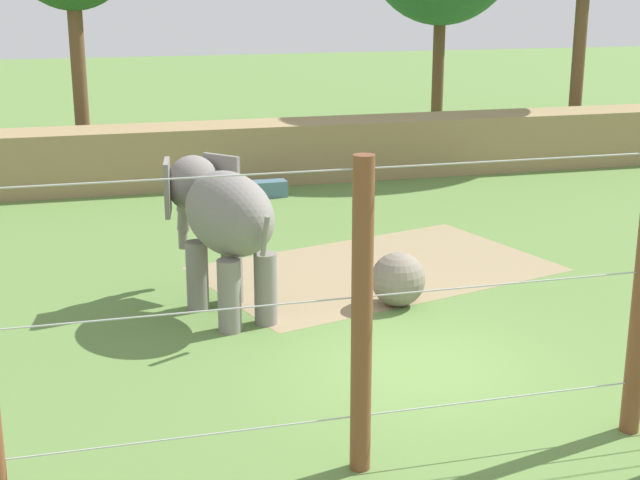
% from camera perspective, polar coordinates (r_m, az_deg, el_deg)
% --- Properties ---
extents(ground_plane, '(120.00, 120.00, 0.00)m').
position_cam_1_polar(ground_plane, '(14.39, 6.18, -7.85)').
color(ground_plane, '#5B7F3D').
extents(dirt_patch, '(7.79, 5.97, 0.01)m').
position_cam_1_polar(dirt_patch, '(19.00, 3.56, -1.80)').
color(dirt_patch, '#937F5B').
rests_on(dirt_patch, ground).
extents(embankment_wall, '(36.00, 1.80, 1.71)m').
position_cam_1_polar(embankment_wall, '(27.10, -4.38, 5.42)').
color(embankment_wall, '#997F56').
rests_on(embankment_wall, ground).
extents(elephant, '(1.97, 3.47, 2.65)m').
position_cam_1_polar(elephant, '(16.18, -6.09, 1.44)').
color(elephant, gray).
rests_on(elephant, ground).
extents(enrichment_ball, '(1.00, 1.00, 1.00)m').
position_cam_1_polar(enrichment_ball, '(16.81, 4.86, -2.44)').
color(enrichment_ball, gray).
rests_on(enrichment_ball, ground).
extents(cable_fence, '(12.97, 0.25, 3.89)m').
position_cam_1_polar(cable_fence, '(11.44, 11.38, -3.95)').
color(cable_fence, brown).
rests_on(cable_fence, ground).
extents(feed_trough, '(1.42, 0.55, 0.44)m').
position_cam_1_polar(feed_trough, '(25.20, -3.67, 3.15)').
color(feed_trough, slate).
rests_on(feed_trough, ground).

